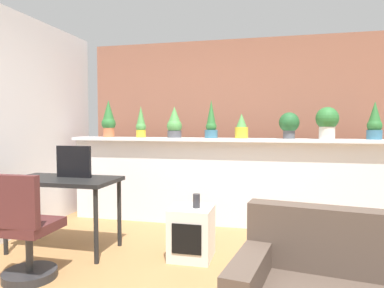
# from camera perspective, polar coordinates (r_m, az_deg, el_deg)

# --- Properties ---
(divider_wall) EXTENTS (4.19, 0.16, 1.09)m
(divider_wall) POSITION_cam_1_polar(r_m,az_deg,el_deg) (4.54, 5.61, -6.42)
(divider_wall) COLOR silver
(divider_wall) RESTS_ON ground
(plant_shelf) EXTENTS (4.19, 0.29, 0.04)m
(plant_shelf) POSITION_cam_1_polar(r_m,az_deg,el_deg) (4.45, 5.58, 0.68)
(plant_shelf) COLOR silver
(plant_shelf) RESTS_ON divider_wall
(brick_wall_behind) EXTENTS (4.19, 0.10, 2.50)m
(brick_wall_behind) POSITION_cam_1_polar(r_m,az_deg,el_deg) (5.08, 6.58, 2.59)
(brick_wall_behind) COLOR #935B47
(brick_wall_behind) RESTS_ON ground
(potted_plant_0) EXTENTS (0.19, 0.19, 0.51)m
(potted_plant_0) POSITION_cam_1_polar(r_m,az_deg,el_deg) (4.96, -13.40, 3.90)
(potted_plant_0) COLOR #C66B42
(potted_plant_0) RESTS_ON plant_shelf
(potted_plant_1) EXTENTS (0.14, 0.14, 0.42)m
(potted_plant_1) POSITION_cam_1_polar(r_m,az_deg,el_deg) (4.75, -8.30, 3.35)
(potted_plant_1) COLOR gold
(potted_plant_1) RESTS_ON plant_shelf
(potted_plant_2) EXTENTS (0.20, 0.20, 0.41)m
(potted_plant_2) POSITION_cam_1_polar(r_m,az_deg,el_deg) (4.62, -2.87, 3.35)
(potted_plant_2) COLOR #4C4C51
(potted_plant_2) RESTS_ON plant_shelf
(potted_plant_3) EXTENTS (0.17, 0.17, 0.49)m
(potted_plant_3) POSITION_cam_1_polar(r_m,az_deg,el_deg) (4.48, 3.13, 3.51)
(potted_plant_3) COLOR #386B84
(potted_plant_3) RESTS_ON plant_shelf
(potted_plant_4) EXTENTS (0.17, 0.17, 0.31)m
(potted_plant_4) POSITION_cam_1_polar(r_m,az_deg,el_deg) (4.45, 8.04, 2.72)
(potted_plant_4) COLOR gold
(potted_plant_4) RESTS_ON plant_shelf
(potted_plant_5) EXTENTS (0.24, 0.24, 0.32)m
(potted_plant_5) POSITION_cam_1_polar(r_m,az_deg,el_deg) (4.44, 15.50, 3.17)
(potted_plant_5) COLOR #4C4C51
(potted_plant_5) RESTS_ON plant_shelf
(potted_plant_6) EXTENTS (0.26, 0.26, 0.38)m
(potted_plant_6) POSITION_cam_1_polar(r_m,az_deg,el_deg) (4.41, 21.10, 3.46)
(potted_plant_6) COLOR silver
(potted_plant_6) RESTS_ON plant_shelf
(potted_plant_7) EXTENTS (0.17, 0.17, 0.44)m
(potted_plant_7) POSITION_cam_1_polar(r_m,az_deg,el_deg) (4.57, 27.53, 3.10)
(potted_plant_7) COLOR #386B84
(potted_plant_7) RESTS_ON plant_shelf
(desk) EXTENTS (1.10, 0.60, 0.75)m
(desk) POSITION_cam_1_polar(r_m,az_deg,el_deg) (3.87, -20.14, -6.48)
(desk) COLOR black
(desk) RESTS_ON ground
(tv_monitor) EXTENTS (0.38, 0.04, 0.33)m
(tv_monitor) POSITION_cam_1_polar(r_m,az_deg,el_deg) (3.86, -18.65, -2.73)
(tv_monitor) COLOR black
(tv_monitor) RESTS_ON desk
(office_chair) EXTENTS (0.45, 0.45, 0.91)m
(office_chair) POSITION_cam_1_polar(r_m,az_deg,el_deg) (3.29, -25.56, -13.24)
(office_chair) COLOR #262628
(office_chair) RESTS_ON ground
(side_cube_shelf) EXTENTS (0.40, 0.41, 0.50)m
(side_cube_shelf) POSITION_cam_1_polar(r_m,az_deg,el_deg) (3.52, -0.09, -14.22)
(side_cube_shelf) COLOR silver
(side_cube_shelf) RESTS_ON ground
(vase_on_shelf) EXTENTS (0.07, 0.07, 0.14)m
(vase_on_shelf) POSITION_cam_1_polar(r_m,az_deg,el_deg) (3.42, 0.73, -9.21)
(vase_on_shelf) COLOR #2D2D33
(vase_on_shelf) RESTS_ON side_cube_shelf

